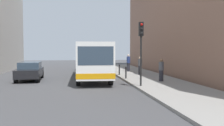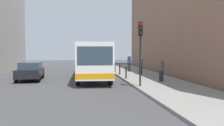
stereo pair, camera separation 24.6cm
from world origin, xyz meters
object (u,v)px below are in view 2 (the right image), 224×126
(traffic_light, at_px, (140,42))
(bollard_mid, at_px, (120,70))
(car_behind_bus, at_px, (86,63))
(pedestrian_far_sidewalk, at_px, (129,63))
(bus, at_px, (93,59))
(bollard_near, at_px, (126,73))
(bollard_far, at_px, (115,67))
(pedestrian_near_signal, at_px, (161,70))
(car_beside_bus, at_px, (30,71))
(pedestrian_mid_sidewalk, at_px, (141,66))

(traffic_light, height_order, bollard_mid, traffic_light)
(car_behind_bus, height_order, pedestrian_far_sidewalk, pedestrian_far_sidewalk)
(bus, distance_m, bollard_mid, 3.16)
(bollard_mid, bearing_deg, bollard_near, -90.00)
(bollard_far, relative_size, pedestrian_near_signal, 0.57)
(bus, height_order, bollard_far, bus)
(bollard_far, bearing_deg, car_beside_bus, -148.15)
(bollard_near, distance_m, pedestrian_mid_sidewalk, 3.50)
(bollard_mid, xyz_separation_m, pedestrian_far_sidewalk, (1.62, 3.42, 0.44))
(bollard_mid, height_order, pedestrian_far_sidewalk, pedestrian_far_sidewalk)
(bus, height_order, traffic_light, traffic_light)
(pedestrian_far_sidewalk, bearing_deg, bollard_mid, -43.76)
(car_behind_bus, distance_m, bollard_far, 6.53)
(bollard_near, bearing_deg, pedestrian_near_signal, -43.44)
(bollard_far, bearing_deg, bollard_near, -90.00)
(pedestrian_mid_sidewalk, bearing_deg, bollard_far, -89.64)
(traffic_light, relative_size, pedestrian_mid_sidewalk, 2.45)
(bus, height_order, pedestrian_far_sidewalk, bus)
(traffic_light, xyz_separation_m, bollard_far, (-0.10, 10.20, -2.38))
(bollard_mid, relative_size, pedestrian_near_signal, 0.57)
(pedestrian_near_signal, bearing_deg, bollard_near, 116.14)
(pedestrian_near_signal, height_order, pedestrian_far_sidewalk, pedestrian_far_sidewalk)
(bollard_near, relative_size, pedestrian_far_sidewalk, 0.52)
(traffic_light, relative_size, bollard_near, 4.32)
(car_beside_bus, distance_m, pedestrian_near_signal, 10.46)
(bus, relative_size, pedestrian_far_sidewalk, 6.11)
(bollard_near, bearing_deg, pedestrian_far_sidewalk, 75.85)
(car_beside_bus, xyz_separation_m, traffic_light, (7.79, -5.42, 2.22))
(pedestrian_far_sidewalk, bearing_deg, bollard_far, -93.79)
(bollard_near, distance_m, pedestrian_near_signal, 3.08)
(car_beside_bus, height_order, bollard_far, car_beside_bus)
(bollard_far, bearing_deg, bollard_mid, -90.00)
(car_behind_bus, relative_size, pedestrian_near_signal, 2.73)
(traffic_light, bearing_deg, bollard_near, 91.36)
(traffic_light, bearing_deg, bollard_far, 90.56)
(bus, xyz_separation_m, pedestrian_far_sidewalk, (4.21, 4.85, -0.66))
(car_behind_bus, distance_m, pedestrian_mid_sidewalk, 10.17)
(bollard_mid, height_order, pedestrian_mid_sidewalk, pedestrian_mid_sidewalk)
(pedestrian_near_signal, bearing_deg, bollard_far, 84.95)
(bollard_far, distance_m, pedestrian_mid_sidewalk, 3.68)
(bollard_far, bearing_deg, pedestrian_mid_sidewalk, -57.81)
(car_behind_bus, distance_m, bollard_near, 12.20)
(car_beside_bus, height_order, bollard_near, car_beside_bus)
(bus, xyz_separation_m, bollard_near, (2.59, -1.56, -1.10))
(traffic_light, distance_m, pedestrian_mid_sidewalk, 7.61)
(bus, bearing_deg, car_behind_bus, -86.72)
(traffic_light, height_order, pedestrian_mid_sidewalk, traffic_light)
(bus, relative_size, bollard_mid, 11.69)
(car_beside_bus, bearing_deg, pedestrian_mid_sidewalk, -171.89)
(bollard_near, xyz_separation_m, bollard_far, (0.00, 5.99, 0.00))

